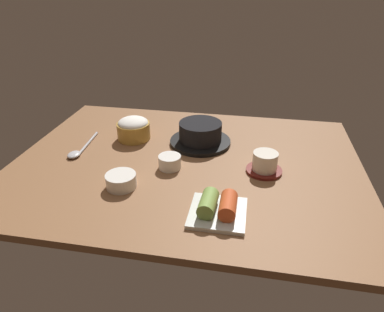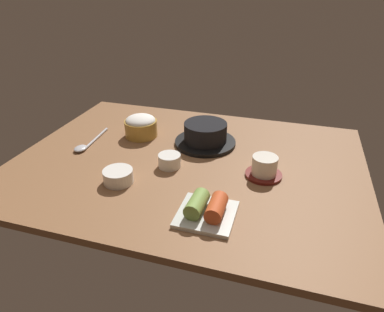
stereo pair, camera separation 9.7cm
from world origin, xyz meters
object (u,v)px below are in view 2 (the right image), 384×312
tea_cup_with_saucer (264,167)px  side_bowl_near (118,176)px  rice_bowl (141,126)px  banchan_cup_center (169,160)px  stone_pot (205,134)px  kimchi_plate (206,209)px  spoon (86,145)px

tea_cup_with_saucer → side_bowl_near: size_ratio=1.26×
rice_bowl → banchan_cup_center: rice_bowl is taller
stone_pot → side_bowl_near: (-15.96, -28.30, -1.40)cm
tea_cup_with_saucer → banchan_cup_center: 26.24cm
tea_cup_with_saucer → banchan_cup_center: tea_cup_with_saucer is taller
stone_pot → rice_bowl: 22.04cm
rice_bowl → tea_cup_with_saucer: bearing=-18.1°
rice_bowl → side_bowl_near: 28.67cm
stone_pot → kimchi_plate: size_ratio=1.50×
kimchi_plate → spoon: size_ratio=0.69×
stone_pot → tea_cup_with_saucer: size_ratio=1.95×
banchan_cup_center → spoon: size_ratio=0.34×
tea_cup_with_saucer → spoon: bearing=178.7°
tea_cup_with_saucer → spoon: 55.67cm
rice_bowl → spoon: 18.65cm
kimchi_plate → rice_bowl: bearing=132.3°
spoon → rice_bowl: bearing=43.0°
banchan_cup_center → kimchi_plate: kimchi_plate is taller
stone_pot → spoon: 37.84cm
banchan_cup_center → spoon: (-29.52, 3.81, -1.38)cm
tea_cup_with_saucer → spoon: (-55.62, 1.23, -2.11)cm
kimchi_plate → spoon: (-45.23, 22.43, -1.33)cm
rice_bowl → side_bowl_near: bearing=-77.7°
side_bowl_near → banchan_cup_center: bearing=49.3°
tea_cup_with_saucer → side_bowl_near: bearing=-158.5°
banchan_cup_center → side_bowl_near: (-10.00, -11.60, -0.06)cm
stone_pot → banchan_cup_center: (-5.96, -16.69, -1.34)cm
stone_pot → kimchi_plate: stone_pot is taller
stone_pot → side_bowl_near: bearing=-119.4°
banchan_cup_center → side_bowl_near: bearing=-130.7°
rice_bowl → spoon: size_ratio=0.57×
kimchi_plate → side_bowl_near: bearing=164.7°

